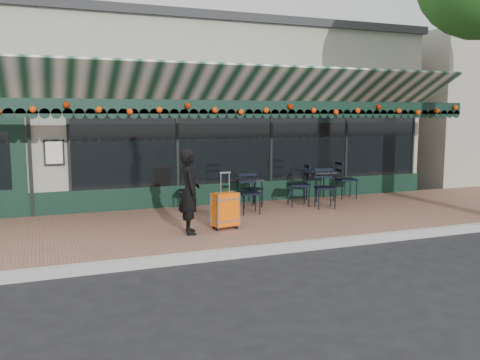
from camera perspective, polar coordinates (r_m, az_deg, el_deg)
name	(u,v)px	position (r m, az deg, el deg)	size (l,w,h in m)	color
ground	(294,250)	(8.82, 6.06, -7.80)	(80.00, 80.00, 0.00)	black
sidewalk	(249,223)	(10.57, 1.04, -4.81)	(18.00, 4.00, 0.15)	brown
curb	(296,247)	(8.73, 6.31, -7.45)	(18.00, 0.16, 0.15)	#9E9E99
restaurant_building	(177,116)	(15.88, -7.09, 7.17)	(12.00, 9.60, 4.50)	gray
woman	(190,192)	(9.21, -5.68, -1.30)	(0.56, 0.37, 1.54)	black
suitcase	(225,210)	(9.60, -1.68, -3.40)	(0.51, 0.35, 1.08)	#F05A07
cafe_table_a	(320,174)	(12.96, 9.02, 0.63)	(0.59, 0.59, 0.73)	black
cafe_table_b	(249,182)	(11.91, 1.07, -0.20)	(0.53, 0.53, 0.65)	black
chair_a_left	(299,185)	(12.11, 6.60, -0.57)	(0.49, 0.49, 0.99)	black
chair_a_right	(346,180)	(13.37, 11.86, 0.02)	(0.48, 0.48, 0.97)	black
chair_a_front	(325,188)	(11.88, 9.53, -0.92)	(0.46, 0.46, 0.93)	black
chair_b_left	(187,191)	(11.63, -5.99, -1.25)	(0.42, 0.42, 0.84)	black
chair_b_right	(253,189)	(12.16, 1.49, -1.04)	(0.38, 0.38, 0.76)	black
chair_b_front	(250,194)	(11.07, 1.10, -1.54)	(0.44, 0.44, 0.88)	black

